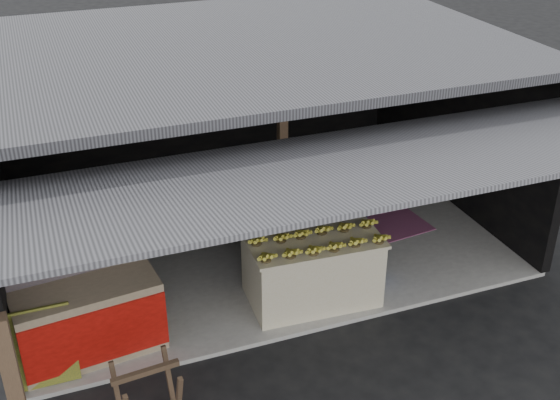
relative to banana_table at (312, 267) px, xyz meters
name	(u,v)px	position (x,y,z in m)	size (l,w,h in m)	color
ground	(314,333)	(-0.22, -0.63, -0.53)	(80.00, 80.00, 0.00)	black
concrete_slab	(250,234)	(-0.22, 1.87, -0.50)	(7.00, 5.00, 0.06)	gray
shophouse	(240,99)	(-0.22, 2.19, 1.57)	(7.40, 7.29, 3.02)	black
banana_table	(312,267)	(0.00, 0.00, 0.00)	(1.74, 1.13, 0.93)	beige
banana_pile	(313,230)	(0.00, 0.00, 0.56)	(1.56, 0.94, 0.18)	yellow
white_crate	(281,231)	(-0.06, 0.95, 0.03)	(0.94, 0.67, 1.00)	white
neighbor_stall	(89,316)	(-2.83, -0.07, 0.03)	(1.69, 0.91, 1.68)	#998466
green_signboard	(45,347)	(-3.34, -0.41, 0.00)	(0.63, 0.04, 0.94)	black
sawhorse	(147,389)	(-2.41, -1.34, -0.10)	(0.71, 0.65, 0.68)	brown
water_barrel	(374,263)	(0.98, 0.12, -0.23)	(0.32, 0.32, 0.47)	navy
plastic_chair	(365,185)	(1.70, 1.86, 0.00)	(0.47, 0.47, 0.80)	#0A1239
magenta_rug	(377,226)	(1.69, 1.35, -0.46)	(1.50, 1.00, 0.01)	maroon
picture_frames	(193,70)	(-0.39, 4.27, 1.40)	(1.62, 0.04, 0.46)	black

